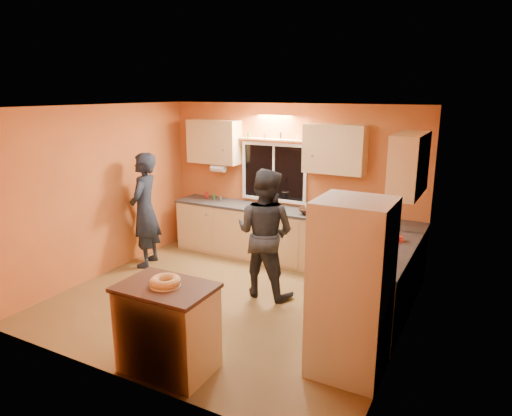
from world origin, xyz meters
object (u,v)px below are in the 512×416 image
Objects in this scene: refrigerator at (351,288)px; person_right at (334,269)px; island at (168,327)px; person_center at (265,233)px; person_left at (145,210)px.

refrigerator reaches higher than person_right.
island is at bearing -152.57° from refrigerator.
island is 0.54× the size of person_center.
person_center is (-1.57, 1.23, -0.00)m from refrigerator.
person_left is at bearing 160.75° from refrigerator.
island is 0.52× the size of person_left.
island is at bearing 26.09° from person_left.
person_left reaches higher than person_center.
person_center is at bearing 142.01° from refrigerator.
island is at bearing 145.70° from person_right.
person_left is at bearing -0.33° from person_center.
refrigerator is 0.97× the size of person_left.
person_left reaches higher than refrigerator.
person_right is at bearing 59.86° from person_left.
refrigerator is 0.76m from person_right.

